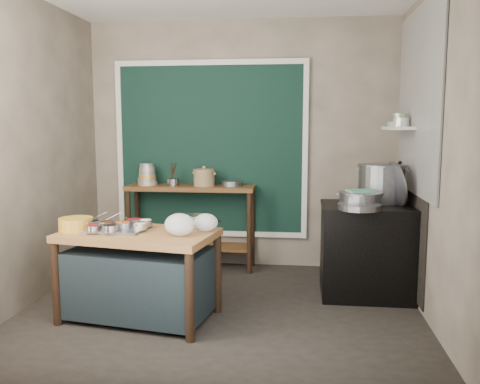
# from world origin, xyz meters

# --- Properties ---
(floor) EXTENTS (3.50, 3.00, 0.02)m
(floor) POSITION_xyz_m (0.00, 0.00, -0.01)
(floor) COLOR #29251F
(floor) RESTS_ON ground
(back_wall) EXTENTS (3.50, 0.02, 2.80)m
(back_wall) POSITION_xyz_m (0.00, 1.51, 1.40)
(back_wall) COLOR gray
(back_wall) RESTS_ON floor
(left_wall) EXTENTS (0.02, 3.00, 2.80)m
(left_wall) POSITION_xyz_m (-1.76, 0.00, 1.40)
(left_wall) COLOR gray
(left_wall) RESTS_ON floor
(right_wall) EXTENTS (0.02, 3.00, 2.80)m
(right_wall) POSITION_xyz_m (1.76, 0.00, 1.40)
(right_wall) COLOR gray
(right_wall) RESTS_ON floor
(curtain_panel) EXTENTS (2.10, 0.02, 1.90)m
(curtain_panel) POSITION_xyz_m (-0.35, 1.47, 1.35)
(curtain_panel) COLOR black
(curtain_panel) RESTS_ON back_wall
(curtain_frame) EXTENTS (2.22, 0.03, 2.02)m
(curtain_frame) POSITION_xyz_m (-0.35, 1.46, 1.35)
(curtain_frame) COLOR beige
(curtain_frame) RESTS_ON back_wall
(tile_panel) EXTENTS (0.02, 1.70, 1.70)m
(tile_panel) POSITION_xyz_m (1.74, 0.55, 1.85)
(tile_panel) COLOR #B2B2AA
(tile_panel) RESTS_ON right_wall
(soot_patch) EXTENTS (0.01, 1.30, 1.30)m
(soot_patch) POSITION_xyz_m (1.74, 0.65, 0.70)
(soot_patch) COLOR black
(soot_patch) RESTS_ON right_wall
(wall_shelf) EXTENTS (0.22, 0.70, 0.03)m
(wall_shelf) POSITION_xyz_m (1.63, 0.85, 1.60)
(wall_shelf) COLOR beige
(wall_shelf) RESTS_ON right_wall
(prep_table) EXTENTS (1.35, 0.92, 0.75)m
(prep_table) POSITION_xyz_m (-0.65, -0.30, 0.38)
(prep_table) COLOR brown
(prep_table) RESTS_ON floor
(back_counter) EXTENTS (1.45, 0.40, 0.95)m
(back_counter) POSITION_xyz_m (-0.55, 1.28, 0.47)
(back_counter) COLOR brown
(back_counter) RESTS_ON floor
(stove_block) EXTENTS (0.90, 0.68, 0.85)m
(stove_block) POSITION_xyz_m (1.35, 0.55, 0.42)
(stove_block) COLOR black
(stove_block) RESTS_ON floor
(stove_top) EXTENTS (0.92, 0.69, 0.03)m
(stove_top) POSITION_xyz_m (1.35, 0.55, 0.86)
(stove_top) COLOR black
(stove_top) RESTS_ON stove_block
(condiment_tray) EXTENTS (0.54, 0.41, 0.02)m
(condiment_tray) POSITION_xyz_m (-0.86, -0.26, 0.76)
(condiment_tray) COLOR gray
(condiment_tray) RESTS_ON prep_table
(condiment_bowls) EXTENTS (0.56, 0.42, 0.06)m
(condiment_bowls) POSITION_xyz_m (-0.85, -0.30, 0.80)
(condiment_bowls) COLOR gray
(condiment_bowls) RESTS_ON condiment_tray
(yellow_basin) EXTENTS (0.33, 0.33, 0.11)m
(yellow_basin) POSITION_xyz_m (-1.18, -0.32, 0.80)
(yellow_basin) COLOR gold
(yellow_basin) RESTS_ON prep_table
(saucepan) EXTENTS (0.22, 0.22, 0.11)m
(saucepan) POSITION_xyz_m (-0.22, -0.09, 0.81)
(saucepan) COLOR gray
(saucepan) RESTS_ON prep_table
(plastic_bag_a) EXTENTS (0.27, 0.24, 0.18)m
(plastic_bag_a) POSITION_xyz_m (-0.27, -0.41, 0.84)
(plastic_bag_a) COLOR white
(plastic_bag_a) RESTS_ON prep_table
(plastic_bag_b) EXTENTS (0.22, 0.19, 0.15)m
(plastic_bag_b) POSITION_xyz_m (-0.09, -0.22, 0.82)
(plastic_bag_b) COLOR white
(plastic_bag_b) RESTS_ON prep_table
(bowl_stack) EXTENTS (0.22, 0.22, 0.25)m
(bowl_stack) POSITION_xyz_m (-1.05, 1.27, 1.06)
(bowl_stack) COLOR tan
(bowl_stack) RESTS_ON back_counter
(utensil_cup) EXTENTS (0.17, 0.17, 0.08)m
(utensil_cup) POSITION_xyz_m (-0.74, 1.24, 0.99)
(utensil_cup) COLOR gray
(utensil_cup) RESTS_ON back_counter
(ceramic_crock) EXTENTS (0.33, 0.33, 0.17)m
(ceramic_crock) POSITION_xyz_m (-0.39, 1.26, 1.04)
(ceramic_crock) COLOR olive
(ceramic_crock) RESTS_ON back_counter
(wide_bowl) EXTENTS (0.27, 0.27, 0.06)m
(wide_bowl) POSITION_xyz_m (-0.08, 1.28, 0.98)
(wide_bowl) COLOR gray
(wide_bowl) RESTS_ON back_counter
(stock_pot) EXTENTS (0.61, 0.61, 0.37)m
(stock_pot) POSITION_xyz_m (1.47, 0.75, 1.07)
(stock_pot) COLOR gray
(stock_pot) RESTS_ON stove_top
(pot_lid) EXTENTS (0.19, 0.44, 0.42)m
(pot_lid) POSITION_xyz_m (1.58, 0.52, 1.09)
(pot_lid) COLOR gray
(pot_lid) RESTS_ON stove_top
(steamer) EXTENTS (0.47, 0.47, 0.13)m
(steamer) POSITION_xyz_m (1.24, 0.47, 0.95)
(steamer) COLOR gray
(steamer) RESTS_ON stove_top
(green_cloth) EXTENTS (0.27, 0.24, 0.02)m
(green_cloth) POSITION_xyz_m (1.24, 0.47, 1.02)
(green_cloth) COLOR #53936D
(green_cloth) RESTS_ON steamer
(shallow_pan) EXTENTS (0.50, 0.50, 0.05)m
(shallow_pan) POSITION_xyz_m (1.21, 0.26, 0.91)
(shallow_pan) COLOR gray
(shallow_pan) RESTS_ON stove_top
(shelf_bowl_stack) EXTENTS (0.16, 0.16, 0.13)m
(shelf_bowl_stack) POSITION_xyz_m (1.63, 0.77, 1.67)
(shelf_bowl_stack) COLOR silver
(shelf_bowl_stack) RESTS_ON wall_shelf
(shelf_bowl_green) EXTENTS (0.15, 0.15, 0.05)m
(shelf_bowl_green) POSITION_xyz_m (1.63, 1.10, 1.64)
(shelf_bowl_green) COLOR gray
(shelf_bowl_green) RESTS_ON wall_shelf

